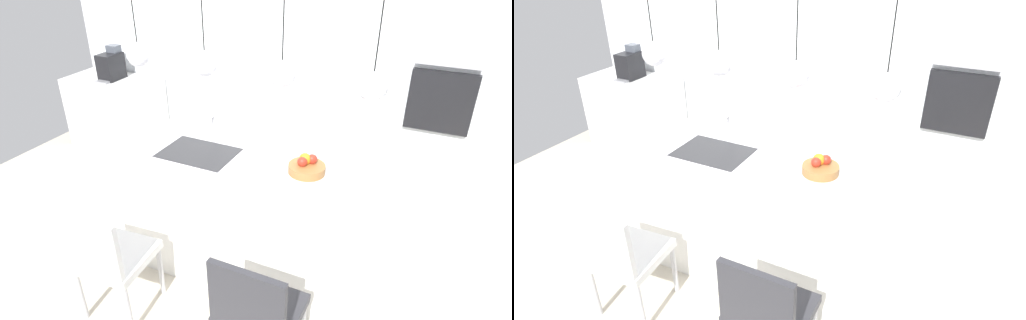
{
  "view_description": "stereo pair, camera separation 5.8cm",
  "coord_description": "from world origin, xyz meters",
  "views": [
    {
      "loc": [
        1.22,
        -2.38,
        2.39
      ],
      "look_at": [
        0.1,
        0.0,
        0.96
      ],
      "focal_mm": 29.64,
      "sensor_mm": 36.0,
      "label": 1
    },
    {
      "loc": [
        1.27,
        -2.35,
        2.39
      ],
      "look_at": [
        0.1,
        0.0,
        0.96
      ],
      "focal_mm": 29.64,
      "sensor_mm": 36.0,
      "label": 2
    }
  ],
  "objects": [
    {
      "name": "pendant_light_left",
      "position": [
        -0.83,
        0.0,
        1.61
      ],
      "size": [
        0.18,
        0.18,
        0.78
      ],
      "color": "silver"
    },
    {
      "name": "microwave",
      "position": [
        1.19,
        1.58,
        1.54
      ],
      "size": [
        0.54,
        0.08,
        0.34
      ],
      "primitive_type": "cube",
      "color": "#9E9EA3",
      "rests_on": "back_wall"
    },
    {
      "name": "fruit_bowl",
      "position": [
        0.45,
        0.07,
        0.96
      ],
      "size": [
        0.26,
        0.26,
        0.13
      ],
      "color": "#9E6B38",
      "rests_on": "kitchen_island"
    },
    {
      "name": "coffee_machine",
      "position": [
        -2.37,
        1.28,
        1.01
      ],
      "size": [
        0.2,
        0.35,
        0.38
      ],
      "color": "black",
      "rests_on": "side_counter"
    },
    {
      "name": "side_counter",
      "position": [
        -2.4,
        1.28,
        0.43
      ],
      "size": [
        1.1,
        0.6,
        0.85
      ],
      "primitive_type": "cube",
      "color": "white",
      "rests_on": "ground"
    },
    {
      "name": "chair_middle",
      "position": [
        0.51,
        -0.85,
        0.51
      ],
      "size": [
        0.46,
        0.42,
        0.9
      ],
      "color": "#333338",
      "rests_on": "ground"
    },
    {
      "name": "oven",
      "position": [
        1.19,
        1.58,
        1.04
      ],
      "size": [
        0.56,
        0.08,
        0.56
      ],
      "primitive_type": "cube",
      "color": "black",
      "rests_on": "back_wall"
    },
    {
      "name": "chair_near",
      "position": [
        -0.57,
        -0.86,
        0.5
      ],
      "size": [
        0.48,
        0.49,
        0.89
      ],
      "color": "silver",
      "rests_on": "ground"
    },
    {
      "name": "faucet",
      "position": [
        -0.38,
        0.21,
        1.05
      ],
      "size": [
        0.02,
        0.17,
        0.22
      ],
      "color": "silver",
      "rests_on": "kitchen_island"
    },
    {
      "name": "kitchen_island",
      "position": [
        0.0,
        0.0,
        0.46
      ],
      "size": [
        2.68,
        0.88,
        0.91
      ],
      "color": "white",
      "rests_on": "ground"
    },
    {
      "name": "pendant_light_center_right",
      "position": [
        0.28,
        0.0,
        1.61
      ],
      "size": [
        0.18,
        0.18,
        0.78
      ],
      "color": "silver"
    },
    {
      "name": "back_wall",
      "position": [
        0.0,
        1.65,
        1.3
      ],
      "size": [
        6.0,
        0.1,
        2.6
      ],
      "primitive_type": "cube",
      "color": "white",
      "rests_on": "ground"
    },
    {
      "name": "pendant_light_center_left",
      "position": [
        -0.28,
        0.0,
        1.61
      ],
      "size": [
        0.18,
        0.18,
        0.78
      ],
      "color": "silver"
    },
    {
      "name": "pendant_light_right",
      "position": [
        0.83,
        0.0,
        1.61
      ],
      "size": [
        0.18,
        0.18,
        0.78
      ],
      "color": "silver"
    },
    {
      "name": "floor",
      "position": [
        0.0,
        0.0,
        0.0
      ],
      "size": [
        6.6,
        6.6,
        0.0
      ],
      "primitive_type": "plane",
      "color": "beige",
      "rests_on": "ground"
    },
    {
      "name": "sink_basin",
      "position": [
        -0.38,
        0.0,
        0.91
      ],
      "size": [
        0.56,
        0.4,
        0.02
      ],
      "primitive_type": "cube",
      "color": "#2D2D30",
      "rests_on": "kitchen_island"
    }
  ]
}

